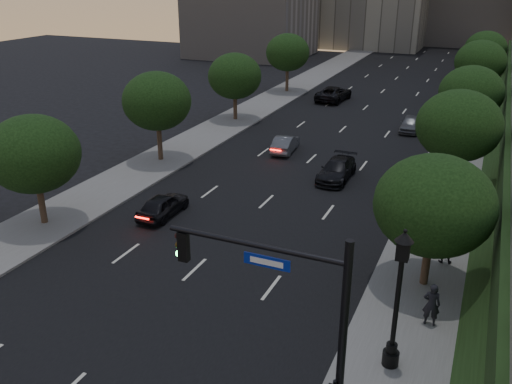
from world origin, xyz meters
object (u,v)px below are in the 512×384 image
at_px(traffic_signal_mast, 305,337).
at_px(pedestrian_b, 445,247).
at_px(sedan_near_right, 337,170).
at_px(sedan_far_left, 334,94).
at_px(pedestrian_a, 432,304).
at_px(pedestrian_c, 429,196).
at_px(sedan_mid_left, 285,144).
at_px(sedan_far_right, 410,124).
at_px(street_lamp, 397,306).
at_px(sedan_near_left, 163,205).

bearing_deg(traffic_signal_mast, pedestrian_b, 77.03).
xyz_separation_m(sedan_near_right, pedestrian_b, (8.00, -9.22, 0.29)).
bearing_deg(pedestrian_b, sedan_far_left, -71.37).
relative_size(sedan_far_left, pedestrian_a, 3.08).
bearing_deg(pedestrian_c, sedan_near_right, -31.10).
xyz_separation_m(sedan_mid_left, sedan_far_right, (8.12, 9.94, 0.03)).
height_order(traffic_signal_mast, street_lamp, traffic_signal_mast).
bearing_deg(sedan_far_left, sedan_near_right, 111.22).
bearing_deg(sedan_mid_left, street_lamp, 113.54).
bearing_deg(sedan_near_left, sedan_near_right, -128.85).
bearing_deg(traffic_signal_mast, sedan_near_right, 103.06).
distance_m(sedan_near_left, sedan_near_right, 12.49).
xyz_separation_m(traffic_signal_mast, pedestrian_a, (2.94, 7.21, -2.59)).
bearing_deg(sedan_far_left, pedestrian_a, 116.15).
xyz_separation_m(sedan_near_right, sedan_far_right, (2.73, 14.25, 0.00)).
relative_size(sedan_near_left, sedan_mid_left, 0.99).
height_order(sedan_far_right, pedestrian_c, pedestrian_c).
distance_m(traffic_signal_mast, street_lamp, 4.70).
bearing_deg(pedestrian_b, traffic_signal_mast, 71.01).
bearing_deg(sedan_far_right, sedan_near_left, -115.46).
height_order(sedan_far_left, pedestrian_a, pedestrian_a).
relative_size(street_lamp, pedestrian_c, 2.96).
distance_m(street_lamp, sedan_far_left, 43.37).
height_order(sedan_near_right, sedan_far_right, sedan_far_right).
bearing_deg(sedan_far_left, sedan_near_left, 93.36).
relative_size(sedan_near_right, pedestrian_c, 2.50).
bearing_deg(pedestrian_a, sedan_mid_left, -60.61).
bearing_deg(sedan_mid_left, sedan_near_left, 75.00).
relative_size(traffic_signal_mast, sedan_mid_left, 1.73).
xyz_separation_m(sedan_near_left, sedan_near_right, (7.67, 9.86, 0.01)).
distance_m(pedestrian_a, pedestrian_c, 11.56).
distance_m(street_lamp, pedestrian_a, 3.57).
relative_size(sedan_far_left, sedan_near_right, 1.21).
xyz_separation_m(pedestrian_a, pedestrian_b, (-0.02, 5.48, -0.11)).
xyz_separation_m(street_lamp, pedestrian_b, (0.96, 8.54, -1.66)).
bearing_deg(sedan_near_right, sedan_near_left, -127.75).
bearing_deg(pedestrian_a, sedan_near_right, -67.20).
bearing_deg(pedestrian_c, sedan_near_left, 20.44).
xyz_separation_m(pedestrian_b, pedestrian_c, (-1.50, 5.98, 0.12)).
distance_m(sedan_far_right, pedestrian_c, 17.88).
xyz_separation_m(sedan_near_left, pedestrian_b, (15.67, 0.65, 0.30)).
relative_size(sedan_far_left, sedan_far_right, 1.41).
bearing_deg(sedan_mid_left, sedan_near_right, 135.55).
xyz_separation_m(sedan_far_right, pedestrian_c, (3.76, -17.48, 0.41)).
distance_m(sedan_near_left, pedestrian_a, 16.42).
bearing_deg(sedan_near_right, street_lamp, -68.26).
height_order(sedan_near_left, sedan_near_right, sedan_near_right).
xyz_separation_m(sedan_far_left, sedan_far_right, (9.64, -9.02, -0.10)).
xyz_separation_m(traffic_signal_mast, sedan_near_left, (-12.75, 12.04, -2.99)).
bearing_deg(traffic_signal_mast, pedestrian_a, 67.81).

